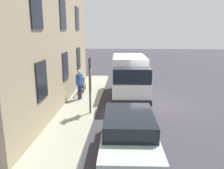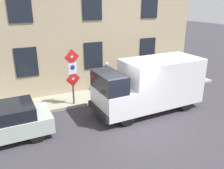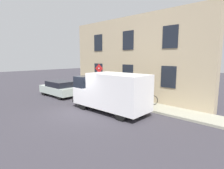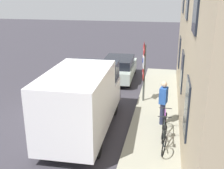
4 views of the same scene
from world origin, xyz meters
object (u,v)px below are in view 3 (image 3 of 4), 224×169
object	(u,v)px
sign_post_stacked	(99,77)
pedestrian	(128,88)
parked_hatchback	(59,88)
delivery_van	(111,91)
bicycle_black	(147,98)
bicycle_purple	(139,97)

from	to	relation	value
sign_post_stacked	pedestrian	distance (m)	2.57
parked_hatchback	pedestrian	size ratio (longest dim) A/B	2.35
delivery_van	parked_hatchback	bearing A→B (deg)	-2.96
parked_hatchback	bicycle_black	size ratio (longest dim) A/B	2.36
delivery_van	parked_hatchback	world-z (taller)	delivery_van
bicycle_purple	pedestrian	distance (m)	1.16
bicycle_purple	pedestrian	size ratio (longest dim) A/B	1.00
bicycle_black	pedestrian	distance (m)	1.86
sign_post_stacked	bicycle_black	distance (m)	4.36
bicycle_black	pedestrian	xyz separation A→B (m)	(-0.11, 1.77, 0.56)
delivery_van	bicycle_black	distance (m)	3.20
delivery_van	bicycle_black	xyz separation A→B (m)	(3.00, -0.75, -0.82)
parked_hatchback	bicycle_purple	xyz separation A→B (m)	(2.85, -6.72, -0.22)
sign_post_stacked	bicycle_purple	xyz separation A→B (m)	(1.10, -3.25, -1.32)
delivery_van	pedestrian	bearing A→B (deg)	-72.37
bicycle_black	pedestrian	size ratio (longest dim) A/B	1.00
bicycle_purple	bicycle_black	bearing A→B (deg)	179.01
parked_hatchback	bicycle_purple	size ratio (longest dim) A/B	2.36
delivery_van	bicycle_black	world-z (taller)	delivery_van
sign_post_stacked	pedestrian	world-z (taller)	sign_post_stacked
delivery_van	pedestrian	size ratio (longest dim) A/B	3.13
sign_post_stacked	parked_hatchback	distance (m)	4.04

